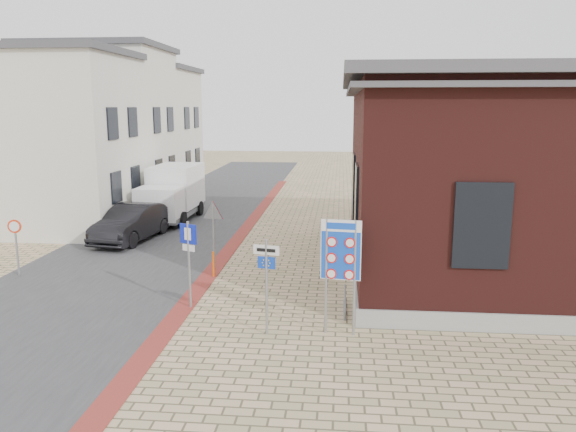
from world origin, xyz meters
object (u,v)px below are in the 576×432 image
at_px(bollard, 213,264).
at_px(parking_sign, 189,249).
at_px(box_truck, 172,193).
at_px(essen_sign, 266,272).
at_px(border_sign, 341,252).
at_px(sedan, 132,223).

bearing_deg(bollard, parking_sign, -90.00).
bearing_deg(box_truck, essen_sign, -63.58).
xyz_separation_m(parking_sign, bollard, (0.00, 3.00, -1.30)).
bearing_deg(bollard, border_sign, -46.30).
height_order(sedan, parking_sign, parking_sign).
relative_size(sedan, box_truck, 0.89).
bearing_deg(bollard, essen_sign, -62.43).
height_order(border_sign, parking_sign, border_sign).
bearing_deg(essen_sign, border_sign, 17.91).
bearing_deg(sedan, parking_sign, -51.27).
bearing_deg(sedan, bollard, -38.29).
distance_m(border_sign, parking_sign, 4.57).
bearing_deg(bollard, box_truck, 114.22).
xyz_separation_m(box_truck, essen_sign, (6.70, -14.13, 0.24)).
height_order(essen_sign, parking_sign, parking_sign).
height_order(box_truck, bollard, box_truck).
xyz_separation_m(border_sign, bollard, (-4.30, 4.50, -1.71)).
distance_m(essen_sign, parking_sign, 2.99).
xyz_separation_m(box_truck, parking_sign, (4.24, -12.43, 0.32)).
bearing_deg(box_truck, bollard, -64.71).
distance_m(border_sign, bollard, 6.45).
bearing_deg(parking_sign, sedan, 144.64).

